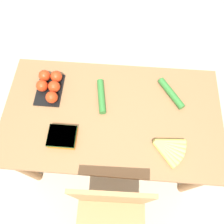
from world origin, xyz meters
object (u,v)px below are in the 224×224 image
Objects in this scene: banana_bunch at (168,148)px; tomato_pack at (50,85)px; chair at (111,221)px; cucumber_near at (101,96)px; carrot_bag at (62,136)px; cucumber_far at (171,93)px.

banana_bunch is 0.81m from tomato_pack.
chair is 4.21× the size of cucumber_near.
chair is 0.58m from carrot_bag.
tomato_pack is 0.35m from carrot_bag.
cucumber_far is at bearing -94.91° from banana_bunch.
cucumber_near is at bearing -36.64° from banana_bunch.
cucumber_near reaches higher than banana_bunch.
carrot_bag is (0.60, -0.02, 0.01)m from banana_bunch.
tomato_pack is 1.11× the size of cucumber_far.
cucumber_near is 1.09× the size of cucumber_far.
banana_bunch is at bearing 178.08° from carrot_bag.
banana_bunch is at bearing 143.36° from cucumber_near.
cucumber_far reaches higher than banana_bunch.
tomato_pack is at bearing 119.39° from chair.
carrot_bag is 0.34m from cucumber_near.
cucumber_far is (-0.32, -0.75, 0.25)m from chair.
carrot_bag is 0.68× the size of cucumber_near.
chair is 5.24× the size of banana_bunch.
cucumber_far is at bearing -179.20° from tomato_pack.
banana_bunch is at bearing 154.82° from tomato_pack.
cucumber_near is (-0.33, 0.04, -0.02)m from tomato_pack.
chair is at bearing 120.72° from tomato_pack.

